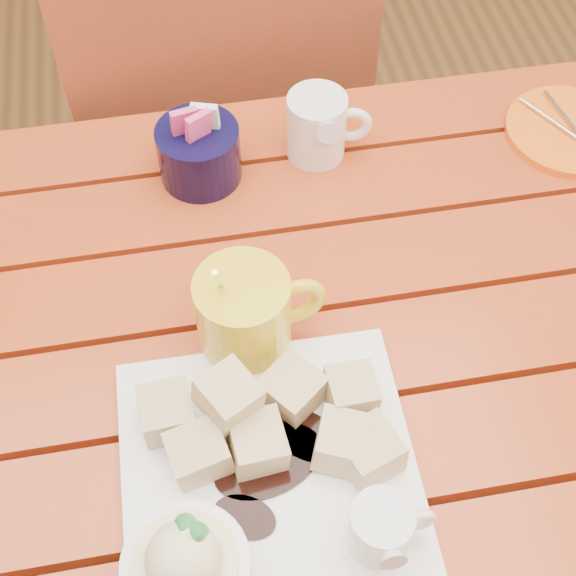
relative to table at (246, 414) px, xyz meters
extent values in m
plane|color=brown|center=(0.00, 0.00, -0.64)|extent=(5.00, 5.00, 0.00)
cube|color=#A03214|center=(0.00, -0.11, 0.09)|extent=(1.20, 0.11, 0.03)
cube|color=#A03214|center=(0.00, 0.00, 0.09)|extent=(1.20, 0.11, 0.03)
cube|color=#A03214|center=(0.00, 0.11, 0.09)|extent=(1.20, 0.11, 0.03)
cube|color=#A03214|center=(0.00, 0.23, 0.09)|extent=(1.20, 0.11, 0.03)
cube|color=#A03214|center=(0.00, 0.34, 0.09)|extent=(1.20, 0.11, 0.03)
cube|color=#A03214|center=(0.00, 0.36, 0.04)|extent=(1.12, 0.04, 0.08)
cylinder|color=#A03214|center=(0.55, 0.35, -0.28)|extent=(0.06, 0.06, 0.72)
cube|color=white|center=(0.01, -0.12, 0.12)|extent=(0.28, 0.28, 0.02)
cube|color=#BB8339|center=(0.08, -0.11, 0.14)|extent=(0.06, 0.06, 0.04)
cube|color=#BB8339|center=(0.04, -0.05, 0.14)|extent=(0.07, 0.07, 0.04)
cube|color=#BB8339|center=(-0.08, -0.05, 0.14)|extent=(0.05, 0.05, 0.04)
cube|color=#BB8339|center=(0.10, -0.13, 0.14)|extent=(0.06, 0.06, 0.04)
cube|color=#BB8339|center=(0.00, -0.10, 0.14)|extent=(0.05, 0.05, 0.04)
cube|color=#BB8339|center=(-0.05, -0.10, 0.14)|extent=(0.06, 0.06, 0.04)
cube|color=#BB8339|center=(0.10, -0.06, 0.14)|extent=(0.05, 0.05, 0.04)
cube|color=#BB8339|center=(-0.02, -0.06, 0.17)|extent=(0.07, 0.07, 0.04)
cylinder|color=white|center=(-0.07, -0.21, 0.14)|extent=(0.11, 0.11, 0.04)
cylinder|color=beige|center=(-0.07, -0.21, 0.16)|extent=(0.09, 0.09, 0.03)
sphere|color=beige|center=(-0.07, -0.21, 0.18)|extent=(0.06, 0.06, 0.06)
cone|color=#2A833C|center=(-0.06, -0.20, 0.20)|extent=(0.04, 0.04, 0.03)
cone|color=#2A833C|center=(-0.07, -0.19, 0.20)|extent=(0.03, 0.03, 0.02)
cylinder|color=white|center=(0.09, -0.20, 0.15)|extent=(0.05, 0.05, 0.06)
cylinder|color=black|center=(0.09, -0.20, 0.18)|extent=(0.04, 0.04, 0.01)
cone|color=white|center=(0.09, -0.23, 0.17)|extent=(0.02, 0.02, 0.03)
torus|color=white|center=(0.12, -0.20, 0.15)|extent=(0.04, 0.01, 0.04)
cylinder|color=yellow|center=(0.01, 0.03, 0.16)|extent=(0.09, 0.09, 0.11)
cylinder|color=black|center=(0.01, 0.03, 0.20)|extent=(0.08, 0.08, 0.01)
torus|color=yellow|center=(0.06, 0.04, 0.16)|extent=(0.07, 0.02, 0.07)
cylinder|color=silver|center=(-0.01, 0.04, 0.20)|extent=(0.02, 0.06, 0.14)
cylinder|color=white|center=(0.13, 0.29, 0.15)|extent=(0.07, 0.07, 0.08)
cylinder|color=white|center=(0.13, 0.29, 0.19)|extent=(0.06, 0.06, 0.01)
cone|color=white|center=(0.13, 0.25, 0.18)|extent=(0.03, 0.03, 0.03)
torus|color=white|center=(0.18, 0.29, 0.15)|extent=(0.05, 0.02, 0.05)
cylinder|color=black|center=(-0.01, 0.28, 0.14)|extent=(0.10, 0.10, 0.07)
cube|color=#EA3F86|center=(-0.02, 0.28, 0.19)|extent=(0.03, 0.02, 0.05)
cube|color=white|center=(0.00, 0.28, 0.19)|extent=(0.03, 0.02, 0.05)
cube|color=#EA3F86|center=(-0.01, 0.27, 0.19)|extent=(0.03, 0.03, 0.05)
cylinder|color=orange|center=(0.46, 0.26, 0.11)|extent=(0.16, 0.16, 0.01)
cylinder|color=silver|center=(0.44, 0.27, 0.12)|extent=(0.06, 0.10, 0.01)
cylinder|color=silver|center=(0.46, 0.27, 0.12)|extent=(0.02, 0.11, 0.01)
cube|color=brown|center=(0.01, 0.68, -0.18)|extent=(0.52, 0.52, 0.03)
cylinder|color=brown|center=(0.17, 0.90, -0.42)|extent=(0.04, 0.04, 0.44)
cylinder|color=brown|center=(-0.21, 0.83, -0.42)|extent=(0.04, 0.04, 0.44)
cylinder|color=brown|center=(0.24, 0.52, -0.42)|extent=(0.04, 0.04, 0.44)
cylinder|color=brown|center=(-0.14, 0.46, -0.42)|extent=(0.04, 0.04, 0.44)
cube|color=brown|center=(0.05, 0.48, 0.07)|extent=(0.44, 0.11, 0.47)
camera|label=1|loc=(-0.02, -0.41, 0.83)|focal=50.00mm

